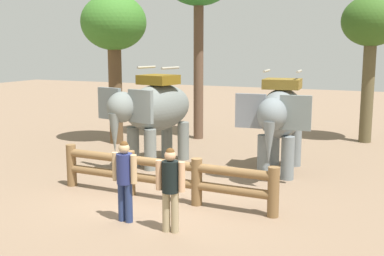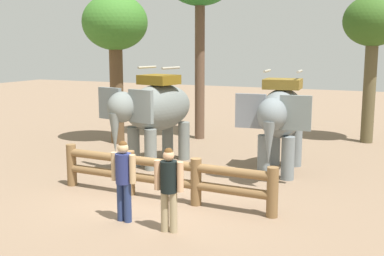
{
  "view_description": "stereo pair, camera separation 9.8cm",
  "coord_description": "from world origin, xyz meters",
  "views": [
    {
      "loc": [
        4.94,
        -9.47,
        3.48
      ],
      "look_at": [
        0.0,
        1.71,
        1.4
      ],
      "focal_mm": 45.59,
      "sensor_mm": 36.0,
      "label": 1
    },
    {
      "loc": [
        5.03,
        -9.43,
        3.48
      ],
      "look_at": [
        0.0,
        1.71,
        1.4
      ],
      "focal_mm": 45.59,
      "sensor_mm": 36.0,
      "label": 2
    }
  ],
  "objects": [
    {
      "name": "elephant_center",
      "position": [
        1.85,
        3.42,
        1.59
      ],
      "size": [
        1.88,
        3.31,
        2.82
      ],
      "color": "slate",
      "rests_on": "ground"
    },
    {
      "name": "tourist_woman_in_black",
      "position": [
        -0.03,
        -1.5,
        0.95
      ],
      "size": [
        0.58,
        0.35,
        1.64
      ],
      "color": "navy",
      "rests_on": "ground"
    },
    {
      "name": "elephant_near_left",
      "position": [
        -1.75,
        2.92,
        1.62
      ],
      "size": [
        2.06,
        3.43,
        2.88
      ],
      "color": "slate",
      "rests_on": "ground"
    },
    {
      "name": "ground_plane",
      "position": [
        0.0,
        0.0,
        0.0
      ],
      "size": [
        60.0,
        60.0,
        0.0
      ],
      "primitive_type": "plane",
      "color": "#7D654F"
    },
    {
      "name": "tourist_man_in_blue",
      "position": [
        1.04,
        -1.63,
        0.94
      ],
      "size": [
        0.57,
        0.35,
        1.62
      ],
      "color": "tan",
      "rests_on": "ground"
    },
    {
      "name": "tree_far_right",
      "position": [
        3.66,
        9.0,
        4.12
      ],
      "size": [
        2.1,
        2.1,
        5.22
      ],
      "color": "brown",
      "rests_on": "ground"
    },
    {
      "name": "tree_back_center",
      "position": [
        -4.52,
        5.21,
        4.09
      ],
      "size": [
        2.27,
        2.27,
        5.24
      ],
      "color": "brown",
      "rests_on": "ground"
    },
    {
      "name": "log_fence",
      "position": [
        -0.0,
        0.04,
        0.6
      ],
      "size": [
        5.43,
        0.42,
        1.05
      ],
      "color": "brown",
      "rests_on": "ground"
    }
  ]
}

